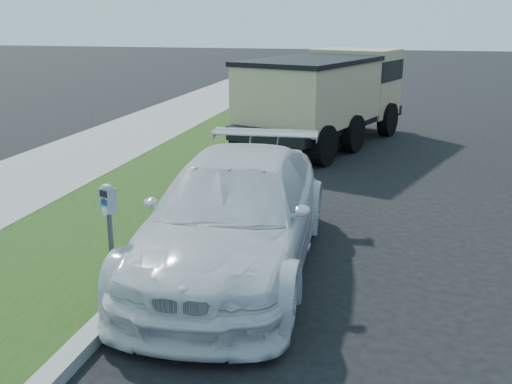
# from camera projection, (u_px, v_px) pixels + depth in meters

# --- Properties ---
(ground) EXTENTS (120.00, 120.00, 0.00)m
(ground) POSITION_uv_depth(u_px,v_px,m) (344.00, 294.00, 7.72)
(ground) COLOR black
(ground) RESTS_ON ground
(streetside) EXTENTS (6.12, 50.00, 0.15)m
(streetside) POSITION_uv_depth(u_px,v_px,m) (44.00, 211.00, 10.78)
(streetside) COLOR gray
(streetside) RESTS_ON ground
(parking_meter) EXTENTS (0.23, 0.19, 1.39)m
(parking_meter) POSITION_uv_depth(u_px,v_px,m) (109.00, 214.00, 7.28)
(parking_meter) COLOR #3F4247
(parking_meter) RESTS_ON ground
(white_wagon) EXTENTS (2.48, 5.55, 1.58)m
(white_wagon) POSITION_uv_depth(u_px,v_px,m) (235.00, 214.00, 8.36)
(white_wagon) COLOR silver
(white_wagon) RESTS_ON ground
(dump_truck) EXTENTS (4.26, 6.80, 2.51)m
(dump_truck) POSITION_uv_depth(u_px,v_px,m) (328.00, 92.00, 16.66)
(dump_truck) COLOR black
(dump_truck) RESTS_ON ground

